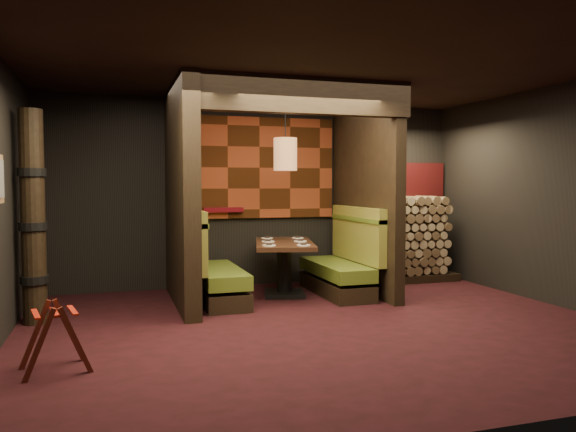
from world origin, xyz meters
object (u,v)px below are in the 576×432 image
Objects in this scene: booth_bench_left at (211,272)px; luggage_rack at (55,335)px; pendant_lamp at (285,154)px; booth_bench_right at (343,266)px; totem_column at (33,218)px; dining_table at (284,259)px; firewood_stack at (403,239)px.

booth_bench_left is 2.52× the size of luggage_rack.
booth_bench_right is at bearing -3.44° from pendant_lamp.
pendant_lamp reaches higher than totem_column.
booth_bench_left is 0.67× the size of totem_column.
pendant_lamp reaches higher than luggage_rack.
dining_table is 3.27m from totem_column.
booth_bench_left is 2.91m from luggage_rack.
luggage_rack is (-2.77, -2.40, -1.67)m from pendant_lamp.
totem_column is (-3.14, -0.65, 0.66)m from dining_table.
booth_bench_right is 1.46× the size of pendant_lamp.
dining_table is 3.70m from luggage_rack.
booth_bench_left and booth_bench_right have the same top height.
booth_bench_right is at bearing -6.80° from dining_table.
firewood_stack is at bearing 31.50° from luggage_rack.
pendant_lamp is at bearing 2.76° from booth_bench_left.
booth_bench_right is 1.55m from firewood_stack.
luggage_rack is at bearing -139.16° from pendant_lamp.
firewood_stack is at bearing 12.17° from booth_bench_left.
booth_bench_left is 1.01× the size of dining_table.
booth_bench_right is at bearing 32.97° from luggage_rack.
luggage_rack is 5.84m from firewood_stack.
pendant_lamp is at bearing -163.54° from firewood_stack.
totem_column is at bearing -169.16° from pendant_lamp.
dining_table is at bearing 41.43° from luggage_rack.
booth_bench_left is at bearing 180.00° from booth_bench_right.
booth_bench_left reaches higher than dining_table.
totem_column is (-3.14, -0.60, -0.79)m from pendant_lamp.
pendant_lamp is (0.00, -0.05, 1.45)m from dining_table.
booth_bench_right is 2.52× the size of luggage_rack.
booth_bench_left is 1.90m from pendant_lamp.
booth_bench_left is 1.06m from dining_table.
firewood_stack is (3.25, 0.70, 0.28)m from booth_bench_left.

